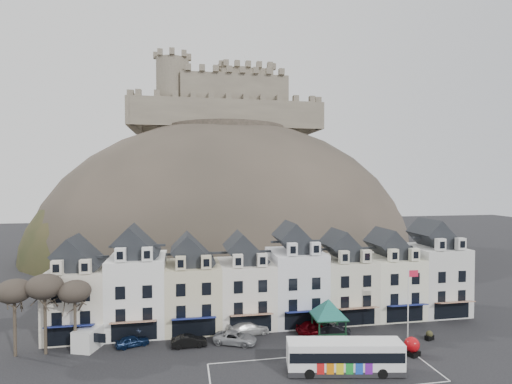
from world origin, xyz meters
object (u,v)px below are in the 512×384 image
car_navy (132,341)px  bus (344,355)px  flagpole (409,300)px  car_black (189,341)px  car_maroon (315,327)px  car_charcoal (334,330)px  car_silver (235,338)px  car_white (249,328)px  red_buoy (412,346)px  bus_shelter (329,308)px  white_van (93,335)px

car_navy → bus: bearing=-134.2°
car_navy → flagpole: bearing=-117.1°
car_black → car_maroon: car_maroon is taller
flagpole → car_navy: size_ratio=2.35×
car_maroon → car_charcoal: bearing=-118.2°
car_silver → car_navy: bearing=106.4°
bus → flagpole: (10.12, 5.46, 3.18)m
car_white → car_maroon: size_ratio=1.11×
car_white → car_maroon: (8.00, -1.19, 0.04)m
bus → car_white: 13.53m
bus → car_white: bus is taller
car_black → car_silver: 5.20m
red_buoy → car_navy: 30.62m
bus_shelter → red_buoy: (7.27, -5.57, -2.72)m
flagpole → car_black: (-24.90, 3.24, -4.26)m
car_maroon → flagpole: bearing=-119.6°
white_van → car_maroon: size_ratio=1.20×
bus → car_navy: 23.31m
red_buoy → car_black: bearing=164.7°
flagpole → car_silver: flagpole is taller
car_silver → car_charcoal: 12.11m
bus → flagpole: bearing=38.3°
car_white → bus: bearing=-157.0°
car_white → car_maroon: bearing=-109.8°
car_silver → bus_shelter: bearing=-71.1°
bus → flagpole: size_ratio=1.32×
car_charcoal → car_navy: bearing=109.1°
red_buoy → car_charcoal: (-6.07, 6.72, -0.36)m
bus_shelter → car_white: size_ratio=1.46×
red_buoy → car_black: red_buoy is taller
flagpole → car_black: flagpole is taller
car_navy → car_white: car_white is taller
bus_shelter → car_charcoal: bearing=47.5°
red_buoy → white_van: (-34.02, 8.84, 0.17)m
car_black → car_charcoal: size_ratio=1.03×
car_maroon → car_charcoal: size_ratio=1.20×
car_black → car_maroon: size_ratio=0.85×
bus → car_black: 17.18m
car_black → car_maroon: (15.16, 1.25, 0.14)m
car_black → bus_shelter: bearing=-95.1°
bus → car_silver: size_ratio=2.36×
car_silver → car_charcoal: size_ratio=1.25×
car_navy → car_charcoal: 23.59m
bus_shelter → car_navy: bus_shelter is taller
car_black → car_white: (7.16, 2.44, 0.10)m
car_navy → red_buoy: bearing=-123.3°
bus → car_black: size_ratio=2.87×
car_black → car_white: car_white is taller
car_navy → car_black: bearing=-120.2°
bus_shelter → car_white: bus_shelter is taller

